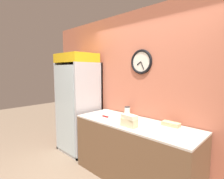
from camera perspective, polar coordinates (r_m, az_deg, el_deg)
name	(u,v)px	position (r m, az deg, el deg)	size (l,w,h in m)	color
wall_back	(149,91)	(2.95, 12.04, -0.43)	(5.20, 0.10, 2.70)	#B7664C
prep_counter	(134,151)	(2.88, 7.09, -19.30)	(1.95, 0.71, 0.91)	brown
beverage_cooler	(80,98)	(3.74, -10.29, -2.84)	(0.77, 0.68, 2.02)	#B2B7BC
sandwich_stack_bottom	(129,125)	(2.51, 5.64, -11.35)	(0.23, 0.12, 0.06)	beige
sandwich_stack_middle	(129,121)	(2.49, 5.65, -10.09)	(0.23, 0.12, 0.06)	beige
sandwich_stack_top	(129,117)	(2.48, 5.66, -8.81)	(0.24, 0.14, 0.06)	beige
sandwich_flat_left	(171,124)	(2.66, 18.68, -10.65)	(0.25, 0.11, 0.06)	tan
chefs_knife	(108,117)	(2.94, -1.27, -9.07)	(0.36, 0.05, 0.02)	silver
condiment_jar	(127,111)	(3.12, 5.00, -6.93)	(0.10, 0.10, 0.15)	silver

